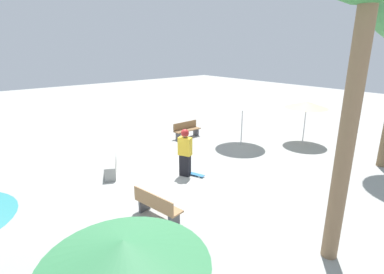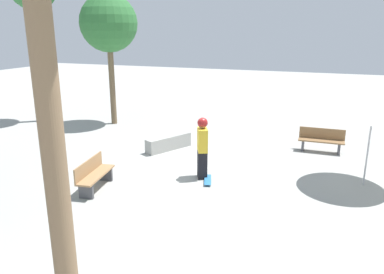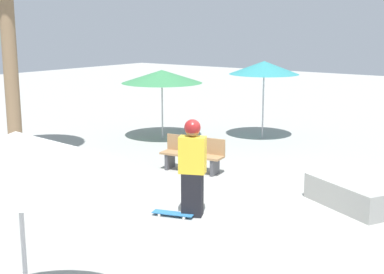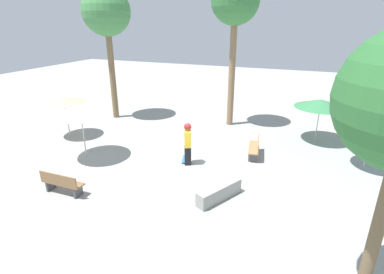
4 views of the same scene
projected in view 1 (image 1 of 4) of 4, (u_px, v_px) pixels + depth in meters
ground_plane at (151, 175)px, 11.69m from camera, size 60.00×60.00×0.00m
skater_main at (185, 151)px, 11.35m from camera, size 0.56×0.46×1.86m
skateboard at (195, 174)px, 11.60m from camera, size 0.82×0.44×0.07m
concrete_ledge at (111, 166)px, 11.86m from camera, size 1.85×1.21×0.52m
bench_near at (187, 130)px, 16.37m from camera, size 0.46×1.61×0.85m
bench_far at (157, 206)px, 8.58m from camera, size 1.65×0.69×0.85m
shade_umbrella_green at (124, 252)px, 4.29m from camera, size 2.54×2.54×2.19m
shade_umbrella_white at (243, 101)px, 14.60m from camera, size 2.41×2.41×2.49m
shade_umbrella_tan at (307, 105)px, 14.96m from camera, size 2.10×2.10×2.17m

